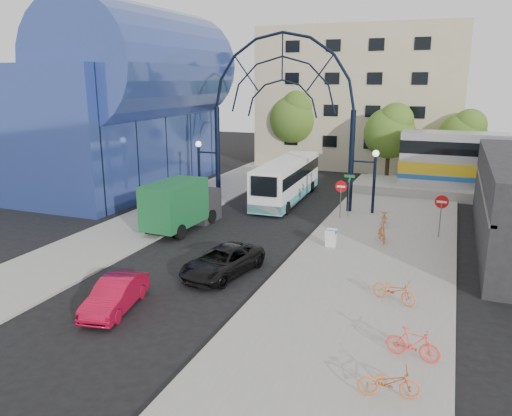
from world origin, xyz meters
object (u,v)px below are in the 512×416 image
at_px(tree_north_c, 464,134).
at_px(bike_far_b, 413,344).
at_px(street_name_sign, 349,187).
at_px(do_not_enter_sign, 441,206).
at_px(bike_far_c, 389,382).
at_px(tree_north_b, 296,116).
at_px(sandwich_board, 331,236).
at_px(tree_north_a, 391,130).
at_px(stop_sign, 341,190).
at_px(city_bus, 287,180).
at_px(red_sedan, 115,295).
at_px(bike_near_a, 384,217).
at_px(gateway_arch, 282,85).
at_px(black_suv, 222,262).
at_px(bike_near_b, 382,233).
at_px(green_truck, 182,204).
at_px(bike_far_a, 395,290).

xyz_separation_m(tree_north_c, bike_far_b, (-1.45, -31.89, -3.63)).
bearing_deg(street_name_sign, do_not_enter_sign, -24.16).
bearing_deg(bike_far_c, tree_north_b, 8.64).
distance_m(sandwich_board, bike_far_c, 13.14).
distance_m(do_not_enter_sign, tree_north_a, 16.86).
height_order(stop_sign, bike_far_b, stop_sign).
height_order(sandwich_board, city_bus, city_bus).
distance_m(sandwich_board, red_sedan, 12.14).
height_order(tree_north_c, bike_near_a, tree_north_c).
xyz_separation_m(gateway_arch, tree_north_b, (-3.88, 15.93, -3.29)).
height_order(black_suv, bike_far_c, black_suv).
bearing_deg(bike_near_b, bike_far_b, -98.62).
distance_m(gateway_arch, black_suv, 15.70).
distance_m(green_truck, red_sedan, 11.31).
bearing_deg(street_name_sign, city_bus, 148.22).
distance_m(do_not_enter_sign, street_name_sign, 6.36).
relative_size(bike_far_a, bike_far_b, 1.09).
bearing_deg(street_name_sign, green_truck, -145.69).
relative_size(do_not_enter_sign, sandwich_board, 2.51).
bearing_deg(tree_north_b, green_truck, -89.85).
relative_size(street_name_sign, tree_north_a, 0.40).
distance_m(tree_north_a, red_sedan, 31.33).
bearing_deg(bike_far_a, bike_far_c, -153.07).
relative_size(bike_far_b, bike_far_c, 0.99).
bearing_deg(gateway_arch, black_suv, -82.86).
bearing_deg(black_suv, bike_far_a, 8.79).
distance_m(tree_north_a, tree_north_b, 10.79).
bearing_deg(red_sedan, green_truck, 95.14).
distance_m(green_truck, bike_far_b, 17.86).
distance_m(gateway_arch, red_sedan, 20.04).
bearing_deg(bike_far_a, tree_north_a, 29.51).
height_order(tree_north_c, bike_far_c, tree_north_c).
height_order(green_truck, bike_near_b, green_truck).
bearing_deg(bike_near_b, black_suv, -151.46).
xyz_separation_m(green_truck, bike_far_c, (14.02, -12.78, -0.94)).
height_order(gateway_arch, city_bus, gateway_arch).
bearing_deg(red_sedan, tree_north_a, 66.46).
height_order(street_name_sign, sandwich_board, street_name_sign).
relative_size(tree_north_c, black_suv, 1.38).
relative_size(green_truck, bike_near_a, 3.25).
bearing_deg(tree_north_c, bike_far_b, -92.61).
bearing_deg(tree_north_a, stop_sign, -95.42).
xyz_separation_m(gateway_arch, do_not_enter_sign, (11.00, -4.00, -6.58)).
distance_m(street_name_sign, bike_far_c, 19.64).
distance_m(stop_sign, do_not_enter_sign, 6.51).
distance_m(red_sedan, bike_far_c, 11.08).
xyz_separation_m(do_not_enter_sign, bike_near_a, (-3.28, 1.41, -1.35)).
bearing_deg(black_suv, red_sedan, -104.73).
relative_size(gateway_arch, bike_far_c, 7.67).
relative_size(gateway_arch, black_suv, 2.90).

